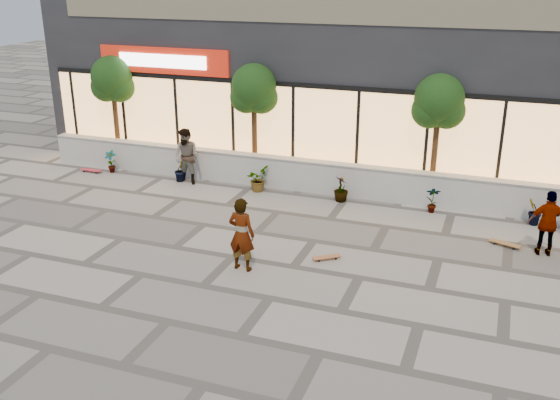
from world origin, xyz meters
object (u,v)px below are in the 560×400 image
(skater_center, at_px, (242,234))
(skater_right_near, at_px, (548,223))
(tree_mideast, at_px, (439,105))
(skateboard_right_near, at_px, (505,243))
(tree_midwest, at_px, (254,92))
(skateboard_center, at_px, (327,257))
(skater_left, at_px, (187,157))
(skateboard_left, at_px, (91,170))
(tree_west, at_px, (112,82))

(skater_center, relative_size, skater_right_near, 1.07)
(tree_mideast, height_order, skateboard_right_near, tree_mideast)
(tree_mideast, xyz_separation_m, skater_right_near, (3.25, -3.21, -2.13))
(tree_midwest, bearing_deg, skateboard_right_near, -20.04)
(skateboard_center, bearing_deg, tree_mideast, 34.12)
(skater_left, relative_size, skateboard_center, 2.73)
(skater_left, height_order, skateboard_left, skater_left)
(skateboard_right_near, bearing_deg, tree_midwest, 179.12)
(tree_mideast, distance_m, skateboard_right_near, 4.79)
(tree_midwest, distance_m, skateboard_left, 6.56)
(skateboard_right_near, bearing_deg, skateboard_left, -167.08)
(skateboard_center, relative_size, skateboard_left, 0.84)
(tree_west, xyz_separation_m, skateboard_right_near, (13.81, -3.03, -2.90))
(tree_mideast, distance_m, skater_left, 8.25)
(tree_west, bearing_deg, skater_center, -39.96)
(tree_midwest, relative_size, skater_left, 2.08)
(tree_west, xyz_separation_m, tree_midwest, (5.50, 0.00, 0.00))
(tree_mideast, height_order, skater_center, tree_mideast)
(tree_midwest, relative_size, tree_mideast, 1.00)
(skater_center, distance_m, skateboard_right_near, 6.98)
(skateboard_left, distance_m, skateboard_right_near, 14.09)
(tree_midwest, xyz_separation_m, tree_mideast, (6.00, 0.00, 0.00))
(tree_mideast, relative_size, skater_right_near, 2.30)
(tree_west, bearing_deg, skateboard_center, -29.28)
(skater_center, bearing_deg, skater_left, -46.57)
(skater_center, xyz_separation_m, skater_left, (-4.24, 5.20, 0.03))
(skateboard_center, bearing_deg, skater_left, 109.33)
(skater_left, relative_size, skateboard_left, 2.30)
(tree_west, distance_m, skater_center, 10.48)
(skater_left, distance_m, skateboard_right_near, 10.34)
(tree_midwest, xyz_separation_m, skater_right_near, (9.25, -3.21, -2.13))
(skater_left, height_order, skateboard_center, skater_left)
(skater_center, xyz_separation_m, skateboard_left, (-8.06, 5.10, -0.83))
(skateboard_left, bearing_deg, skateboard_right_near, -6.68)
(tree_west, height_order, tree_midwest, same)
(skater_right_near, distance_m, skateboard_right_near, 1.23)
(skater_left, xyz_separation_m, skater_right_near, (11.12, -1.81, -0.09))
(skateboard_center, xyz_separation_m, skateboard_left, (-9.84, 3.91, 0.01))
(tree_midwest, height_order, skater_center, tree_midwest)
(tree_west, xyz_separation_m, skater_right_near, (14.75, -3.21, -2.13))
(tree_midwest, height_order, skateboard_center, tree_midwest)
(tree_mideast, height_order, skateboard_left, tree_mideast)
(skater_left, bearing_deg, tree_midwest, 43.01)
(skater_right_near, height_order, skateboard_left, skater_right_near)
(skater_right_near, bearing_deg, skater_center, 19.98)
(skater_center, bearing_deg, skateboard_right_near, -144.82)
(tree_midwest, height_order, skateboard_right_near, tree_midwest)
(tree_west, relative_size, skateboard_left, 4.77)
(skater_right_near, distance_m, skateboard_left, 15.06)
(skateboard_center, distance_m, skateboard_right_near, 4.79)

